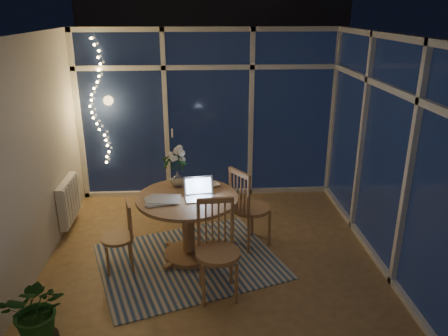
% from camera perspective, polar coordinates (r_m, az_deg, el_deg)
% --- Properties ---
extents(floor, '(4.00, 4.00, 0.00)m').
position_cam_1_polar(floor, '(5.43, -1.27, -11.54)').
color(floor, brown).
rests_on(floor, ground).
extents(ceiling, '(4.00, 4.00, 0.00)m').
position_cam_1_polar(ceiling, '(4.62, -1.53, 17.05)').
color(ceiling, silver).
rests_on(ceiling, wall_back).
extents(wall_back, '(4.00, 0.04, 2.60)m').
position_cam_1_polar(wall_back, '(6.79, -2.02, 6.98)').
color(wall_back, beige).
rests_on(wall_back, floor).
extents(wall_front, '(4.00, 0.04, 2.60)m').
position_cam_1_polar(wall_front, '(3.04, 0.06, -10.52)').
color(wall_front, beige).
rests_on(wall_front, floor).
extents(wall_left, '(0.04, 4.00, 2.60)m').
position_cam_1_polar(wall_left, '(5.20, -23.98, 1.02)').
color(wall_left, beige).
rests_on(wall_left, floor).
extents(wall_right, '(0.04, 4.00, 2.60)m').
position_cam_1_polar(wall_right, '(5.32, 20.68, 1.90)').
color(wall_right, beige).
rests_on(wall_right, floor).
extents(window_wall_back, '(4.00, 0.10, 2.60)m').
position_cam_1_polar(window_wall_back, '(6.75, -2.02, 6.90)').
color(window_wall_back, silver).
rests_on(window_wall_back, floor).
extents(window_wall_right, '(0.10, 4.00, 2.60)m').
position_cam_1_polar(window_wall_right, '(5.31, 20.28, 1.89)').
color(window_wall_right, silver).
rests_on(window_wall_right, floor).
extents(radiator, '(0.10, 0.70, 0.58)m').
position_cam_1_polar(radiator, '(6.29, -19.64, -4.01)').
color(radiator, white).
rests_on(radiator, wall_left).
extents(fairy_lights, '(0.24, 0.10, 1.85)m').
position_cam_1_polar(fairy_lights, '(6.79, -16.22, 8.13)').
color(fairy_lights, '#FFC266').
rests_on(fairy_lights, window_wall_back).
extents(garden_patio, '(12.00, 6.00, 0.10)m').
position_cam_1_polar(garden_patio, '(10.06, 0.46, 3.39)').
color(garden_patio, black).
rests_on(garden_patio, ground).
extents(garden_fence, '(11.00, 0.08, 1.80)m').
position_cam_1_polar(garden_fence, '(10.30, -2.53, 9.26)').
color(garden_fence, '#391E14').
rests_on(garden_fence, ground).
extents(neighbour_roof, '(7.00, 3.00, 2.20)m').
position_cam_1_polar(neighbour_roof, '(13.13, -1.51, 17.36)').
color(neighbour_roof, '#363841').
rests_on(neighbour_roof, ground).
extents(garden_shrubs, '(0.90, 0.90, 0.90)m').
position_cam_1_polar(garden_shrubs, '(8.39, -7.69, 3.38)').
color(garden_shrubs, black).
rests_on(garden_shrubs, ground).
extents(rug, '(2.46, 2.21, 0.01)m').
position_cam_1_polar(rug, '(5.35, -4.58, -12.01)').
color(rug, beige).
rests_on(rug, floor).
extents(dining_table, '(1.50, 1.50, 0.81)m').
position_cam_1_polar(dining_table, '(5.24, -4.68, -7.75)').
color(dining_table, '#A06A48').
rests_on(dining_table, floor).
extents(chair_left, '(0.47, 0.47, 0.84)m').
position_cam_1_polar(chair_left, '(5.15, -13.77, -8.68)').
color(chair_left, '#A06A48').
rests_on(chair_left, floor).
extents(chair_right, '(0.68, 0.68, 1.06)m').
position_cam_1_polar(chair_right, '(5.46, 3.54, -5.04)').
color(chair_right, '#A06A48').
rests_on(chair_right, floor).
extents(chair_front, '(0.52, 0.52, 1.05)m').
position_cam_1_polar(chair_front, '(4.52, -0.80, -10.80)').
color(chair_front, '#A06A48').
rests_on(chair_front, floor).
extents(laptop, '(0.37, 0.33, 0.25)m').
position_cam_1_polar(laptop, '(4.95, -3.16, -2.74)').
color(laptop, silver).
rests_on(laptop, dining_table).
extents(flower_vase, '(0.26, 0.26, 0.21)m').
position_cam_1_polar(flower_vase, '(5.32, -6.08, -1.33)').
color(flower_vase, white).
rests_on(flower_vase, dining_table).
extents(bowl, '(0.19, 0.19, 0.04)m').
position_cam_1_polar(bowl, '(5.32, -1.41, -2.21)').
color(bowl, silver).
rests_on(bowl, dining_table).
extents(newspapers, '(0.36, 0.28, 0.02)m').
position_cam_1_polar(newspapers, '(4.98, -7.92, -4.16)').
color(newspapers, '#BBB7B1').
rests_on(newspapers, dining_table).
extents(phone, '(0.13, 0.10, 0.01)m').
position_cam_1_polar(phone, '(5.07, -3.71, -3.62)').
color(phone, black).
rests_on(phone, dining_table).
extents(potted_plant, '(0.57, 0.51, 0.76)m').
position_cam_1_polar(potted_plant, '(4.24, -23.07, -17.35)').
color(potted_plant, '#1A4A1A').
rests_on(potted_plant, floor).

